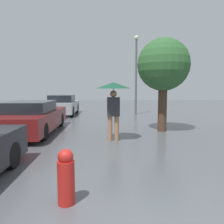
% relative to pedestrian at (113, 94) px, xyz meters
% --- Properties ---
extents(pedestrian, '(1.14, 1.14, 1.90)m').
position_rel_pedestrian_xyz_m(pedestrian, '(0.00, 0.00, 0.00)').
color(pedestrian, '#9E7051').
rests_on(pedestrian, ground_plane).
extents(parked_car_middle, '(1.78, 4.55, 1.22)m').
position_rel_pedestrian_xyz_m(parked_car_middle, '(-3.08, 1.48, -0.96)').
color(parked_car_middle, maroon).
rests_on(parked_car_middle, ground_plane).
extents(parked_car_farthest, '(1.74, 3.81, 1.29)m').
position_rel_pedestrian_xyz_m(parked_car_farthest, '(-3.03, 7.38, -0.93)').
color(parked_car_farthest, '#9EA3A8').
rests_on(parked_car_farthest, ground_plane).
extents(tree, '(2.05, 2.05, 3.66)m').
position_rel_pedestrian_xyz_m(tree, '(2.03, 1.59, 1.05)').
color(tree, '#473323').
rests_on(tree, ground_plane).
extents(street_lamp, '(0.28, 0.28, 5.08)m').
position_rel_pedestrian_xyz_m(street_lamp, '(1.78, 7.27, 1.41)').
color(street_lamp, '#515456').
rests_on(street_lamp, ground_plane).
extents(fire_hydrant, '(0.25, 0.25, 0.83)m').
position_rel_pedestrian_xyz_m(fire_hydrant, '(-0.86, -3.92, -1.13)').
color(fire_hydrant, '#B21E19').
rests_on(fire_hydrant, ground_plane).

